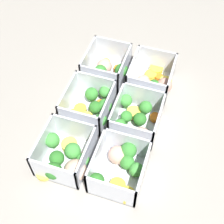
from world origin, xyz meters
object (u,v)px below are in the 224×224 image
(container_near_right, at_px, (153,79))
(container_far_right, at_px, (107,68))
(container_near_left, at_px, (120,166))
(container_far_left, at_px, (66,157))
(container_near_center, at_px, (136,121))
(container_far_center, at_px, (92,106))

(container_near_right, relative_size, container_far_right, 1.06)
(container_near_left, xyz_separation_m, container_near_right, (0.29, -0.01, -0.00))
(container_near_left, relative_size, container_far_right, 0.99)
(container_far_left, bearing_deg, container_near_right, -23.68)
(container_near_right, bearing_deg, container_far_right, 90.55)
(container_near_center, xyz_separation_m, container_far_left, (-0.15, 0.13, 0.00))
(container_far_center, distance_m, container_far_right, 0.14)
(container_far_left, bearing_deg, container_near_left, -82.14)
(container_near_right, xyz_separation_m, container_far_center, (-0.14, 0.13, 0.00))
(container_near_center, relative_size, container_far_left, 1.01)
(container_near_left, distance_m, container_near_right, 0.29)
(container_near_left, relative_size, container_near_center, 0.95)
(container_near_center, xyz_separation_m, container_near_right, (0.15, -0.01, -0.00))
(container_far_left, distance_m, container_far_center, 0.16)
(container_near_right, relative_size, container_far_left, 1.02)
(container_near_right, bearing_deg, container_near_left, 178.47)
(container_near_left, xyz_separation_m, container_far_center, (0.14, 0.12, -0.00))
(container_far_left, height_order, container_far_center, same)
(container_near_left, height_order, container_far_center, same)
(container_near_right, height_order, container_far_left, same)
(container_near_right, height_order, container_far_center, same)
(container_far_left, bearing_deg, container_far_right, 0.54)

